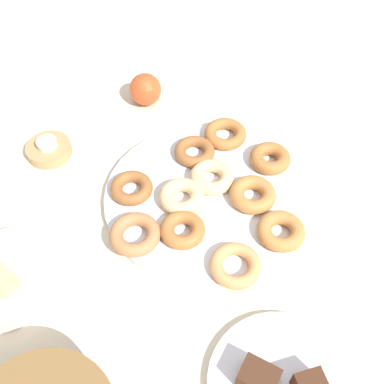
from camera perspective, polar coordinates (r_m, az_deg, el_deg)
The scene contains 19 objects.
ground_plane at distance 0.89m, azimuth 1.50°, elevation -0.91°, with size 2.40×2.40×0.00m, color beige.
donut_plate at distance 0.89m, azimuth 1.51°, elevation -0.59°, with size 0.39×0.39×0.02m, color silver.
donut_0 at distance 0.82m, azimuth -6.99°, elevation -5.43°, with size 0.09×0.09×0.02m, color #B27547.
donut_1 at distance 0.87m, azimuth 7.58°, elevation -0.32°, with size 0.09×0.09×0.03m, color #BC7A3D.
donut_2 at distance 0.94m, azimuth 9.71°, elevation 4.17°, with size 0.08×0.08×0.03m, color #AD6B33.
donut_3 at distance 0.94m, azimuth 0.31°, elevation 5.08°, with size 0.08×0.08×0.02m, color #995B2D.
donut_4 at distance 0.82m, azimuth -1.19°, elevation -4.73°, with size 0.08×0.08×0.03m, color #AD6B33.
donut_5 at distance 0.88m, azimuth -7.57°, elevation 0.51°, with size 0.08×0.08×0.02m, color #995B2D.
donut_6 at distance 0.83m, azimuth 11.02°, elevation -4.81°, with size 0.09×0.09×0.03m, color #BC7A3D.
donut_7 at distance 0.89m, azimuth 2.49°, elevation 1.86°, with size 0.09×0.09×0.03m, color #EABC84.
donut_8 at distance 0.98m, azimuth 4.17°, elevation 7.24°, with size 0.09×0.09×0.02m, color #AD6B33.
donut_9 at distance 0.86m, azimuth -1.31°, elevation -0.59°, with size 0.09×0.09×0.03m, color #EABC84.
donut_10 at distance 0.78m, azimuth 5.44°, elevation -9.10°, with size 0.09×0.09×0.02m, color tan.
brownie_far at distance 0.71m, azimuth 8.29°, elevation -21.99°, with size 0.05×0.04×0.04m, color #472819.
candle_holder at distance 1.01m, azimuth -17.42°, elevation 5.05°, with size 0.09×0.09×0.02m, color tan.
tealight at distance 1.00m, azimuth -17.68°, elevation 5.81°, with size 0.04×0.04×0.01m, color silver.
fruit_bowl at distance 0.84m, azimuth -22.62°, elevation -9.93°, with size 0.18×0.18×0.04m, color silver.
melon_chunk_left at distance 0.79m, azimuth -22.49°, elevation -10.30°, with size 0.04×0.04×0.04m, color #DBD67A.
apple at distance 1.08m, azimuth -5.84°, elevation 12.63°, with size 0.07×0.07×0.07m, color #CC4C23.
Camera 1 is at (-0.41, 0.36, 0.71)m, focal length 42.73 mm.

